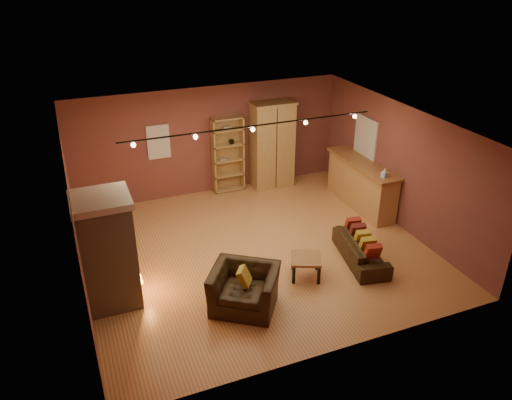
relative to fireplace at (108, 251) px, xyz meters
name	(u,v)px	position (x,y,z in m)	size (l,w,h in m)	color
floor	(257,250)	(3.04, 0.60, -1.06)	(7.00, 7.00, 0.00)	#AA6D3C
ceiling	(257,125)	(3.04, 0.60, 1.74)	(7.00, 7.00, 0.00)	#55321A
back_wall	(209,141)	(3.04, 3.85, 0.34)	(7.00, 0.02, 2.80)	brown
left_wall	(75,223)	(-0.46, 0.60, 0.34)	(0.02, 6.50, 2.80)	brown
right_wall	(400,167)	(6.54, 0.60, 0.34)	(0.02, 6.50, 2.80)	brown
fireplace	(108,251)	(0.00, 0.00, 0.00)	(1.01, 0.98, 2.12)	tan
back_window	(158,142)	(1.74, 3.83, 0.49)	(0.56, 0.04, 0.86)	silver
bookcase	(227,153)	(3.48, 3.74, -0.03)	(0.83, 0.32, 2.02)	tan
armoire	(272,145)	(4.68, 3.55, 0.11)	(1.14, 0.65, 2.33)	tan
bar_counter	(361,184)	(6.24, 1.60, -0.47)	(0.65, 2.44, 1.17)	tan
tissue_box	(385,173)	(6.19, 0.68, 0.20)	(0.15, 0.15, 0.23)	#94C1EE
right_window	(366,137)	(6.51, 2.00, 0.59)	(0.05, 0.90, 1.00)	silver
loveseat	(361,245)	(4.90, -0.54, -0.71)	(0.82, 1.77, 0.73)	black
armchair	(244,282)	(2.14, -1.04, -0.55)	(1.38, 1.28, 1.01)	black
coffee_table	(306,260)	(3.58, -0.64, -0.69)	(0.76, 0.76, 0.44)	#9D6539
track_rail	(253,127)	(3.04, 0.80, 1.63)	(5.20, 0.09, 0.13)	black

